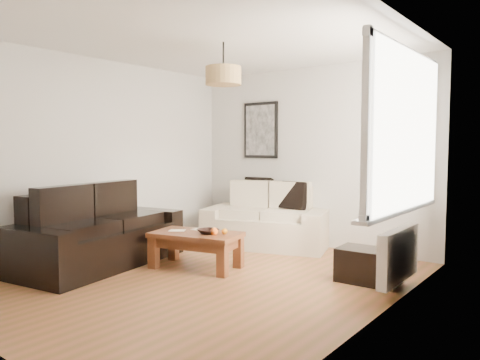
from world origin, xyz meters
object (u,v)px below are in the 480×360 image
Objects in this scene: coffee_table at (196,250)px; ottoman at (368,266)px; loveseat_cream at (267,216)px; sofa_leather at (100,228)px.

coffee_table is 1.98m from ottoman.
sofa_leather is at bearing -133.01° from loveseat_cream.
sofa_leather is at bearing -149.35° from coffee_table.
ottoman is (2.88, 1.32, -0.27)m from sofa_leather.
sofa_leather reaches higher than coffee_table.
coffee_table is at bearing -159.11° from ottoman.
sofa_leather is 3.18m from ottoman.
sofa_leather is 3.29× the size of ottoman.
ottoman is at bearing -41.21° from loveseat_cream.
loveseat_cream is 0.84× the size of sofa_leather.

